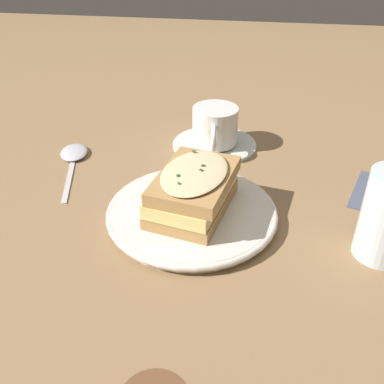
{
  "coord_description": "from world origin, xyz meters",
  "views": [
    {
      "loc": [
        0.5,
        0.1,
        0.38
      ],
      "look_at": [
        -0.0,
        0.02,
        0.04
      ],
      "focal_mm": 42.0,
      "sensor_mm": 36.0,
      "label": 1
    }
  ],
  "objects": [
    {
      "name": "teacup_with_saucer",
      "position": [
        -0.22,
        0.03,
        0.03
      ],
      "size": [
        0.15,
        0.15,
        0.07
      ],
      "rotation": [
        0.0,
        0.0,
        0.07
      ],
      "color": "silver",
      "rests_on": "ground_plane"
    },
    {
      "name": "spoon",
      "position": [
        -0.14,
        -0.21,
        0.0
      ],
      "size": [
        0.18,
        0.07,
        0.01
      ],
      "rotation": [
        0.0,
        0.0,
        1.83
      ],
      "color": "silver",
      "rests_on": "ground_plane"
    },
    {
      "name": "sandwich",
      "position": [
        -0.0,
        0.02,
        0.05
      ],
      "size": [
        0.15,
        0.12,
        0.06
      ],
      "rotation": [
        0.0,
        0.0,
        2.93
      ],
      "color": "#B2844C",
      "rests_on": "dinner_plate"
    },
    {
      "name": "ground_plane",
      "position": [
        0.0,
        0.0,
        0.0
      ],
      "size": [
        2.4,
        2.4,
        0.0
      ],
      "primitive_type": "plane",
      "color": "olive"
    },
    {
      "name": "dinner_plate",
      "position": [
        -0.0,
        0.02,
        0.01
      ],
      "size": [
        0.24,
        0.24,
        0.02
      ],
      "color": "silver",
      "rests_on": "ground_plane"
    }
  ]
}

